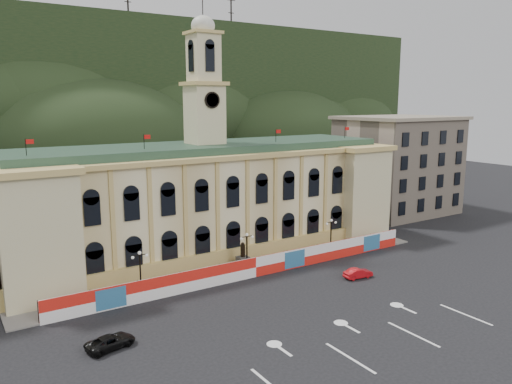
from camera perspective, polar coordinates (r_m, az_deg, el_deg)
ground at (r=51.74m, az=9.29°, el=-14.34°), size 260.00×260.00×0.00m
lane_markings at (r=48.55m, az=13.40°, el=-16.23°), size 26.00×10.00×0.02m
hill_ridge at (r=159.74m, az=-21.64°, el=8.97°), size 230.00×80.00×64.00m
city_hall at (r=71.20m, az=-5.58°, el=-0.72°), size 56.20×17.60×37.10m
side_building_right at (r=100.25m, az=15.87°, el=3.03°), size 21.00×17.00×18.60m
hoarding_fence at (r=62.41m, az=-0.05°, el=-8.56°), size 50.00×0.44×2.50m
pavement at (r=64.91m, az=-1.39°, el=-8.90°), size 56.00×5.50×0.16m
statue at (r=64.75m, az=-1.51°, el=-7.91°), size 1.40×1.40×3.72m
lamp_left at (r=57.59m, az=-13.10°, el=-8.57°), size 1.96×0.44×5.15m
lamp_center at (r=63.37m, az=-1.05°, el=-6.53°), size 1.96×0.44×5.15m
lamp_right at (r=71.46m, az=8.56°, el=-4.68°), size 1.96×0.44×5.15m
red_sedan at (r=63.42m, az=11.58°, el=-9.07°), size 2.13×4.01×1.23m
black_suv at (r=47.64m, az=-16.29°, el=-16.11°), size 3.73×5.18×1.22m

